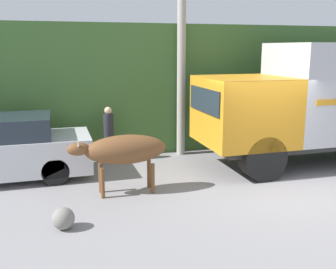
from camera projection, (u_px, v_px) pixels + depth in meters
The scene contains 8 objects.
ground_plane at pixel (274, 188), 9.36m from camera, with size 60.00×60.00×0.00m, color gray.
hillside_embankment at pixel (182, 81), 15.51m from camera, with size 32.00×6.36×3.97m.
building_backdrop at pixel (108, 105), 13.27m from camera, with size 4.54×2.70×2.72m.
cargo_truck at pixel (335, 98), 11.10m from camera, with size 7.39×2.33×3.38m.
brown_cow at pixel (124, 150), 8.80m from camera, with size 2.21×0.66×1.36m.
pedestrian_on_hill at pixel (109, 131), 11.39m from camera, with size 0.33×0.33×1.60m.
utility_pole at pixel (181, 46), 11.60m from camera, with size 0.90×0.26×6.42m.
roadside_rock at pixel (63, 218), 7.18m from camera, with size 0.41×0.41×0.41m.
Camera 1 is at (-4.91, -7.80, 3.26)m, focal length 42.00 mm.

